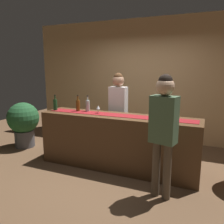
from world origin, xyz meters
The scene contains 12 objects.
ground_plane centered at (0.00, 0.00, 0.00)m, with size 10.00×10.00×0.00m, color brown.
back_wall centered at (0.00, 1.90, 1.45)m, with size 6.00×0.12×2.90m, color tan.
bar_counter centered at (0.00, 0.00, 0.48)m, with size 2.78×0.60×0.96m, color #543821.
counter_runner_cloth centered at (0.00, 0.00, 0.96)m, with size 2.64×0.28×0.01m, color maroon.
wine_bottle_clear centered at (-0.64, 0.10, 1.07)m, with size 0.07×0.07×0.30m.
wine_bottle_amber centered at (-0.82, 0.06, 1.07)m, with size 0.07×0.07×0.30m.
wine_bottle_green centered at (-1.26, -0.04, 1.07)m, with size 0.07×0.07×0.30m.
wine_glass_near_customer centered at (-0.38, 0.02, 1.06)m, with size 0.07×0.07×0.14m.
wine_glass_mid_counter centered at (0.88, 0.08, 1.06)m, with size 0.07×0.07×0.14m.
bartender centered at (-0.22, 0.58, 1.03)m, with size 0.34×0.23×1.67m.
customer_sipping centered at (0.90, -0.65, 1.04)m, with size 0.38×0.27×1.69m.
potted_plant_tall centered at (-2.34, 0.20, 0.58)m, with size 0.69×0.69×1.01m.
Camera 1 is at (1.40, -3.55, 1.77)m, focal length 36.39 mm.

